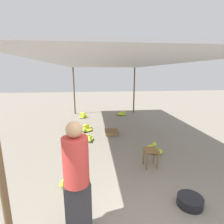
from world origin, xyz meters
name	(u,v)px	position (x,y,z in m)	size (l,w,h in m)	color
canopy_post_front_left	(1,171)	(-1.73, 0.30, 1.31)	(0.08, 0.08, 2.63)	brown
canopy_post_back_left	(74,91)	(-1.73, 8.48, 1.31)	(0.08, 0.08, 2.63)	brown
canopy_post_back_right	(134,91)	(1.73, 8.48, 1.31)	(0.08, 0.08, 2.63)	brown
canopy_tarp	(113,63)	(0.00, 4.39, 2.65)	(3.85, 8.58, 0.04)	#B2B2B7
vendor_foreground	(77,177)	(-0.97, 0.73, 0.90)	(0.42, 0.42, 1.73)	#2D2D33
stool	(151,153)	(0.72, 2.40, 0.38)	(0.34, 0.34, 0.47)	brown
basin_black	(190,201)	(1.00, 1.01, 0.09)	(0.45, 0.45, 0.17)	black
banana_pile_left_0	(87,138)	(-0.93, 4.33, 0.08)	(0.53, 0.55, 0.23)	#ABC92D
banana_pile_left_1	(86,129)	(-1.00, 5.40, 0.08)	(0.54, 0.64, 0.29)	#B0CB2D
banana_pile_left_2	(83,116)	(-1.23, 7.53, 0.12)	(0.47, 0.38, 0.30)	#CDD628
banana_pile_left_3	(71,182)	(-1.20, 1.84, 0.08)	(0.56, 0.43, 0.26)	#89BB34
banana_pile_right_0	(121,114)	(0.89, 7.89, 0.06)	(0.57, 0.61, 0.19)	yellow
banana_pile_right_1	(154,149)	(1.09, 3.17, 0.09)	(0.46, 0.61, 0.31)	#82B835
crate_near	(111,132)	(-0.01, 4.87, 0.08)	(0.51, 0.51, 0.17)	olive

